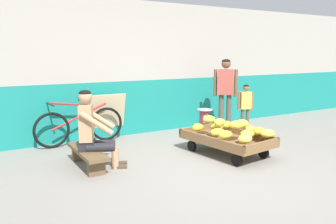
% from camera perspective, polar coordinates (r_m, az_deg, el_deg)
% --- Properties ---
extents(ground_plane, '(80.00, 80.00, 0.00)m').
position_cam_1_polar(ground_plane, '(4.86, 9.79, -10.32)').
color(ground_plane, gray).
extents(back_wall, '(16.00, 0.30, 2.68)m').
position_cam_1_polar(back_wall, '(7.13, -5.90, 7.16)').
color(back_wall, '#19847A').
rests_on(back_wall, ground).
extents(banana_cart, '(1.01, 1.53, 0.36)m').
position_cam_1_polar(banana_cart, '(5.75, 9.68, -4.63)').
color(banana_cart, brown).
rests_on(banana_cart, ground).
extents(banana_pile, '(0.96, 1.21, 0.26)m').
position_cam_1_polar(banana_pile, '(5.61, 10.59, -2.71)').
color(banana_pile, gold).
rests_on(banana_pile, banana_cart).
extents(low_bench, '(0.31, 1.10, 0.27)m').
position_cam_1_polar(low_bench, '(5.19, -13.18, -6.83)').
color(low_bench, brown).
rests_on(low_bench, ground).
extents(vendor_seated, '(0.74, 0.63, 1.14)m').
position_cam_1_polar(vendor_seated, '(5.08, -12.36, -2.84)').
color(vendor_seated, tan).
rests_on(vendor_seated, ground).
extents(plastic_crate, '(0.36, 0.28, 0.30)m').
position_cam_1_polar(plastic_crate, '(6.70, 6.05, -3.28)').
color(plastic_crate, '#19847F').
rests_on(plastic_crate, ground).
extents(weighing_scale, '(0.30, 0.30, 0.29)m').
position_cam_1_polar(weighing_scale, '(6.64, 6.10, -0.73)').
color(weighing_scale, '#28282D').
rests_on(weighing_scale, plastic_crate).
extents(bicycle_near_left, '(1.66, 0.48, 0.86)m').
position_cam_1_polar(bicycle_near_left, '(6.48, -14.38, -2.15)').
color(bicycle_near_left, black).
rests_on(bicycle_near_left, ground).
extents(sign_board, '(0.70, 0.24, 0.88)m').
position_cam_1_polar(sign_board, '(6.81, -10.01, -0.70)').
color(sign_board, '#C6B289').
rests_on(sign_board, ground).
extents(customer_adult, '(0.39, 0.36, 1.53)m').
position_cam_1_polar(customer_adult, '(7.26, 9.49, 4.07)').
color(customer_adult, brown).
rests_on(customer_adult, ground).
extents(customer_child, '(0.31, 0.21, 1.03)m').
position_cam_1_polar(customer_child, '(7.15, 12.69, 1.32)').
color(customer_child, brown).
rests_on(customer_child, ground).
extents(shopping_bag, '(0.18, 0.12, 0.24)m').
position_cam_1_polar(shopping_bag, '(6.58, 10.03, -3.89)').
color(shopping_bag, green).
rests_on(shopping_bag, ground).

